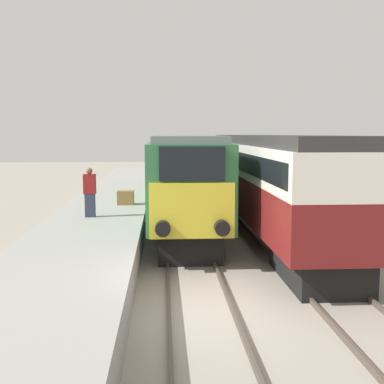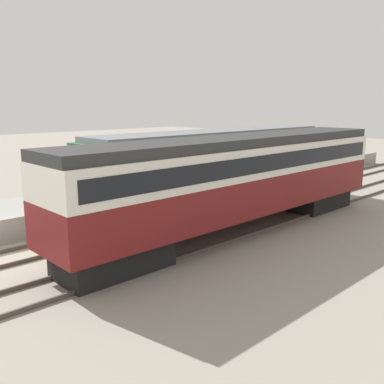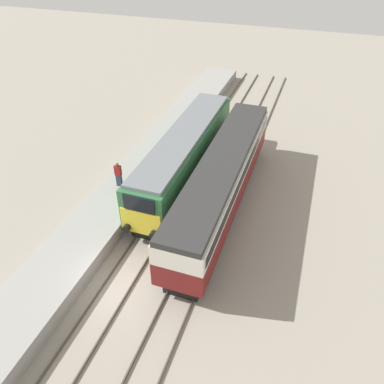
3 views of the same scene
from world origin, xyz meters
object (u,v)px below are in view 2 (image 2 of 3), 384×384
Objects in this scene: locomotive at (216,165)px; person_on_platform at (119,171)px; luggage_crate at (179,178)px; passenger_carriage at (240,175)px.

locomotive is 8.35× the size of person_on_platform.
person_on_platform is at bearing -108.89° from luggage_crate.
locomotive is 4.08m from passenger_carriage.
passenger_carriage is 6.26m from luggage_crate.
luggage_crate is (-5.85, 1.91, -1.10)m from passenger_carriage.
passenger_carriage reaches higher than luggage_crate.
person_on_platform reaches higher than luggage_crate.
locomotive is 4.92m from person_on_platform.
locomotive is at bearing 44.35° from person_on_platform.
person_on_platform is 3.32m from luggage_crate.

